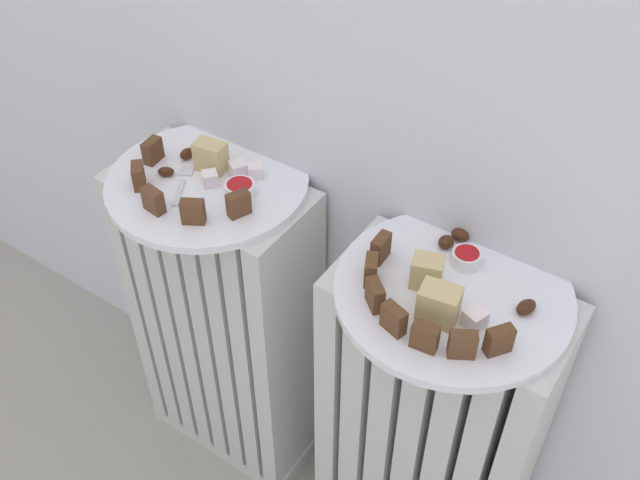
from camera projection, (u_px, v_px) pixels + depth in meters
radiator_left at (227, 327)px, 1.29m from camera, size 0.32×0.16×0.63m
radiator_right at (427, 436)px, 1.12m from camera, size 0.32×0.16×0.63m
plate_left at (208, 182)px, 1.07m from camera, size 0.30×0.30×0.01m
plate_right at (453, 292)px, 0.90m from camera, size 0.30×0.30×0.01m
dark_cake_slice_left_0 at (153, 151)px, 1.08m from camera, size 0.02×0.03×0.04m
dark_cake_slice_left_1 at (138, 176)px, 1.04m from camera, size 0.03×0.03×0.04m
dark_cake_slice_left_2 at (153, 200)px, 1.00m from camera, size 0.03×0.02×0.04m
dark_cake_slice_left_3 at (193, 212)px, 0.98m from camera, size 0.04×0.03×0.04m
dark_cake_slice_left_4 at (239, 204)px, 0.99m from camera, size 0.03×0.04×0.04m
marble_cake_slice_left_0 at (211, 156)px, 1.06m from camera, size 0.05×0.04×0.05m
turkish_delight_left_0 at (238, 169)px, 1.06m from camera, size 0.03×0.03×0.02m
turkish_delight_left_1 at (210, 179)px, 1.04m from camera, size 0.03×0.03×0.02m
turkish_delight_left_2 at (255, 171)px, 1.06m from camera, size 0.03×0.03×0.02m
medjool_date_left_0 at (187, 154)px, 1.09m from camera, size 0.02×0.03×0.02m
medjool_date_left_1 at (166, 172)px, 1.06m from camera, size 0.03×0.03×0.01m
jam_bowl_left at (240, 189)px, 1.03m from camera, size 0.04×0.04×0.02m
dark_cake_slice_right_0 at (381, 248)px, 0.93m from camera, size 0.02×0.03×0.04m
dark_cake_slice_right_1 at (371, 270)px, 0.90m from camera, size 0.03×0.03×0.04m
dark_cake_slice_right_2 at (375, 295)px, 0.86m from camera, size 0.03×0.03×0.04m
dark_cake_slice_right_3 at (394, 319)px, 0.84m from camera, size 0.03×0.02×0.04m
dark_cake_slice_right_4 at (425, 337)px, 0.82m from camera, size 0.03×0.02×0.04m
dark_cake_slice_right_5 at (462, 345)px, 0.81m from camera, size 0.03×0.03×0.04m
dark_cake_slice_right_6 at (499, 340)px, 0.81m from camera, size 0.03×0.03×0.04m
marble_cake_slice_right_0 at (439, 305)px, 0.85m from camera, size 0.05×0.04×0.05m
marble_cake_slice_right_1 at (427, 272)px, 0.89m from camera, size 0.05×0.04×0.04m
turkish_delight_right_0 at (442, 293)px, 0.88m from camera, size 0.02×0.02×0.02m
turkish_delight_right_1 at (475, 319)px, 0.85m from camera, size 0.03×0.03×0.02m
medjool_date_right_0 at (446, 242)px, 0.95m from camera, size 0.02×0.02×0.02m
medjool_date_right_1 at (526, 307)px, 0.86m from camera, size 0.03×0.03×0.02m
medjool_date_right_2 at (460, 235)px, 0.96m from camera, size 0.03×0.02×0.02m
jam_bowl_right at (466, 258)px, 0.92m from camera, size 0.04×0.04×0.02m
fork at (183, 182)px, 1.05m from camera, size 0.06×0.09×0.00m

